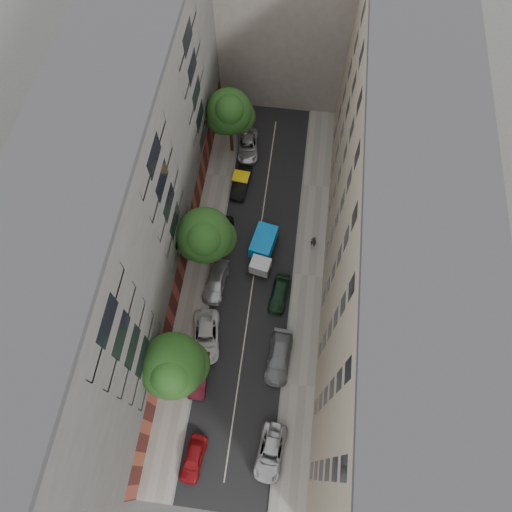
% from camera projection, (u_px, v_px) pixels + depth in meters
% --- Properties ---
extents(ground, '(120.00, 120.00, 0.00)m').
position_uv_depth(ground, '(255.00, 269.00, 46.81)').
color(ground, '#4C4C49').
rests_on(ground, ground).
extents(road_surface, '(8.00, 44.00, 0.02)m').
position_uv_depth(road_surface, '(255.00, 269.00, 46.80)').
color(road_surface, black).
rests_on(road_surface, ground).
extents(sidewalk_left, '(3.00, 44.00, 0.15)m').
position_uv_depth(sidewalk_left, '(202.00, 263.00, 47.05)').
color(sidewalk_left, gray).
rests_on(sidewalk_left, ground).
extents(sidewalk_right, '(3.00, 44.00, 0.15)m').
position_uv_depth(sidewalk_right, '(308.00, 275.00, 46.44)').
color(sidewalk_right, gray).
rests_on(sidewalk_right, ground).
extents(building_left, '(8.00, 44.00, 20.00)m').
position_uv_depth(building_left, '(125.00, 206.00, 38.42)').
color(building_left, '#4E4B49').
rests_on(building_left, ground).
extents(building_right, '(8.00, 44.00, 20.00)m').
position_uv_depth(building_right, '(388.00, 236.00, 37.18)').
color(building_right, tan).
rests_on(building_right, ground).
extents(building_endcap, '(18.00, 12.00, 18.00)m').
position_uv_depth(building_endcap, '(287.00, 9.00, 50.72)').
color(building_endcap, gray).
rests_on(building_endcap, ground).
extents(tarp_truck, '(2.93, 5.50, 2.39)m').
position_uv_depth(tarp_truck, '(263.00, 249.00, 46.34)').
color(tarp_truck, black).
rests_on(tarp_truck, ground).
extents(car_left_0, '(2.01, 4.13, 1.36)m').
position_uv_depth(car_left_0, '(194.00, 459.00, 38.49)').
color(car_left_0, maroon).
rests_on(car_left_0, ground).
extents(car_left_1, '(1.70, 4.38, 1.42)m').
position_uv_depth(car_left_1, '(199.00, 375.00, 41.48)').
color(car_left_1, '#4C0F19').
rests_on(car_left_1, ground).
extents(car_left_2, '(3.23, 5.63, 1.48)m').
position_uv_depth(car_left_2, '(206.00, 337.00, 43.00)').
color(car_left_2, silver).
rests_on(car_left_2, ground).
extents(car_left_3, '(2.39, 4.94, 1.39)m').
position_uv_depth(car_left_3, '(216.00, 282.00, 45.45)').
color(car_left_3, '#B6B6BB').
rests_on(car_left_3, ground).
extents(car_left_4, '(1.77, 4.10, 1.38)m').
position_uv_depth(car_left_4, '(225.00, 233.00, 47.85)').
color(car_left_4, black).
rests_on(car_left_4, ground).
extents(car_left_5, '(1.98, 4.63, 1.48)m').
position_uv_depth(car_left_5, '(241.00, 183.00, 50.57)').
color(car_left_5, black).
rests_on(car_left_5, ground).
extents(car_left_6, '(2.99, 5.33, 1.41)m').
position_uv_depth(car_left_6, '(248.00, 146.00, 52.85)').
color(car_left_6, silver).
rests_on(car_left_6, ground).
extents(car_right_0, '(2.69, 5.07, 1.36)m').
position_uv_depth(car_right_0, '(271.00, 452.00, 38.70)').
color(car_right_0, silver).
rests_on(car_right_0, ground).
extents(car_right_1, '(2.42, 5.32, 1.51)m').
position_uv_depth(car_right_1, '(279.00, 358.00, 42.11)').
color(car_right_1, slate).
rests_on(car_right_1, ground).
extents(car_right_2, '(2.12, 4.34, 1.43)m').
position_uv_depth(car_right_2, '(279.00, 294.00, 44.90)').
color(car_right_2, black).
rests_on(car_right_2, ground).
extents(tree_near, '(5.66, 5.44, 8.32)m').
position_uv_depth(tree_near, '(174.00, 367.00, 36.97)').
color(tree_near, '#382619').
rests_on(tree_near, sidewalk_left).
extents(tree_mid, '(5.48, 5.24, 8.65)m').
position_uv_depth(tree_mid, '(206.00, 237.00, 41.78)').
color(tree_mid, '#382619').
rests_on(tree_mid, sidewalk_left).
extents(tree_far, '(5.14, 4.85, 8.91)m').
position_uv_depth(tree_far, '(230.00, 114.00, 47.79)').
color(tree_far, '#382619').
rests_on(tree_far, sidewalk_left).
extents(lamp_post, '(0.36, 0.36, 6.01)m').
position_uv_depth(lamp_post, '(176.00, 341.00, 39.62)').
color(lamp_post, '#195A23').
rests_on(lamp_post, sidewalk_left).
extents(pedestrian, '(0.73, 0.60, 1.73)m').
position_uv_depth(pedestrian, '(313.00, 241.00, 47.07)').
color(pedestrian, black).
rests_on(pedestrian, sidewalk_right).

